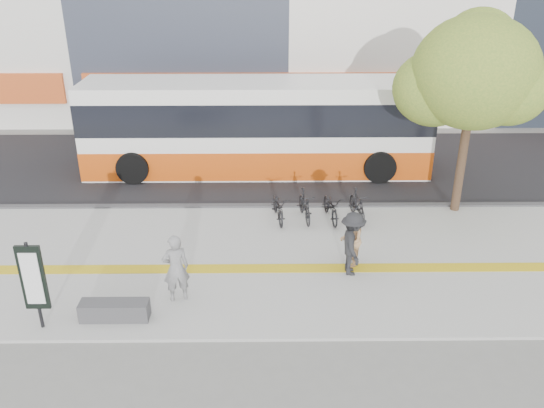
{
  "coord_description": "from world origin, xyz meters",
  "views": [
    {
      "loc": [
        0.97,
        -12.14,
        8.08
      ],
      "look_at": [
        1.11,
        2.0,
        1.55
      ],
      "focal_mm": 37.23,
      "sensor_mm": 36.0,
      "label": 1
    }
  ],
  "objects_px": {
    "pedestrian_tan": "(351,240)",
    "signboard": "(33,279)",
    "seated_woman": "(176,268)",
    "bus": "(257,129)",
    "pedestrian_dark": "(352,244)",
    "bench": "(115,310)",
    "street_tree": "(472,74)"
  },
  "relations": [
    {
      "from": "bench",
      "to": "bus",
      "type": "distance_m",
      "value": 10.31
    },
    {
      "from": "pedestrian_tan",
      "to": "pedestrian_dark",
      "type": "relative_size",
      "value": 0.88
    },
    {
      "from": "street_tree",
      "to": "seated_woman",
      "type": "bearing_deg",
      "value": -148.12
    },
    {
      "from": "signboard",
      "to": "seated_woman",
      "type": "relative_size",
      "value": 1.24
    },
    {
      "from": "seated_woman",
      "to": "pedestrian_tan",
      "type": "xyz_separation_m",
      "value": [
        4.47,
        1.6,
        -0.11
      ]
    },
    {
      "from": "bench",
      "to": "pedestrian_tan",
      "type": "bearing_deg",
      "value": 22.24
    },
    {
      "from": "pedestrian_tan",
      "to": "pedestrian_dark",
      "type": "xyz_separation_m",
      "value": [
        -0.02,
        -0.41,
        0.11
      ]
    },
    {
      "from": "bus",
      "to": "street_tree",
      "type": "bearing_deg",
      "value": -29.2
    },
    {
      "from": "signboard",
      "to": "bus",
      "type": "xyz_separation_m",
      "value": [
        4.8,
        10.01,
        0.31
      ]
    },
    {
      "from": "street_tree",
      "to": "pedestrian_tan",
      "type": "distance_m",
      "value": 6.5
    },
    {
      "from": "bus",
      "to": "pedestrian_dark",
      "type": "relative_size",
      "value": 7.36
    },
    {
      "from": "bench",
      "to": "seated_woman",
      "type": "distance_m",
      "value": 1.71
    },
    {
      "from": "bus",
      "to": "pedestrian_dark",
      "type": "bearing_deg",
      "value": -71.34
    },
    {
      "from": "bench",
      "to": "signboard",
      "type": "xyz_separation_m",
      "value": [
        -1.6,
        -0.31,
        1.06
      ]
    },
    {
      "from": "bench",
      "to": "bus",
      "type": "height_order",
      "value": "bus"
    },
    {
      "from": "street_tree",
      "to": "seated_woman",
      "type": "distance_m",
      "value": 10.53
    },
    {
      "from": "bench",
      "to": "pedestrian_tan",
      "type": "relative_size",
      "value": 1.03
    },
    {
      "from": "seated_woman",
      "to": "pedestrian_dark",
      "type": "distance_m",
      "value": 4.6
    },
    {
      "from": "signboard",
      "to": "pedestrian_tan",
      "type": "height_order",
      "value": "signboard"
    },
    {
      "from": "seated_woman",
      "to": "pedestrian_dark",
      "type": "height_order",
      "value": "seated_woman"
    },
    {
      "from": "bus",
      "to": "pedestrian_dark",
      "type": "height_order",
      "value": "bus"
    },
    {
      "from": "signboard",
      "to": "pedestrian_tan",
      "type": "distance_m",
      "value": 7.92
    },
    {
      "from": "signboard",
      "to": "seated_woman",
      "type": "height_order",
      "value": "signboard"
    },
    {
      "from": "pedestrian_tan",
      "to": "signboard",
      "type": "bearing_deg",
      "value": -58.74
    },
    {
      "from": "street_tree",
      "to": "pedestrian_dark",
      "type": "bearing_deg",
      "value": -134.48
    },
    {
      "from": "street_tree",
      "to": "pedestrian_dark",
      "type": "height_order",
      "value": "street_tree"
    },
    {
      "from": "bus",
      "to": "seated_woman",
      "type": "height_order",
      "value": "bus"
    },
    {
      "from": "signboard",
      "to": "street_tree",
      "type": "height_order",
      "value": "street_tree"
    },
    {
      "from": "street_tree",
      "to": "pedestrian_dark",
      "type": "relative_size",
      "value": 3.59
    },
    {
      "from": "bus",
      "to": "pedestrian_tan",
      "type": "relative_size",
      "value": 8.37
    },
    {
      "from": "seated_woman",
      "to": "pedestrian_tan",
      "type": "height_order",
      "value": "seated_woman"
    },
    {
      "from": "pedestrian_tan",
      "to": "bench",
      "type": "bearing_deg",
      "value": -56.4
    }
  ]
}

